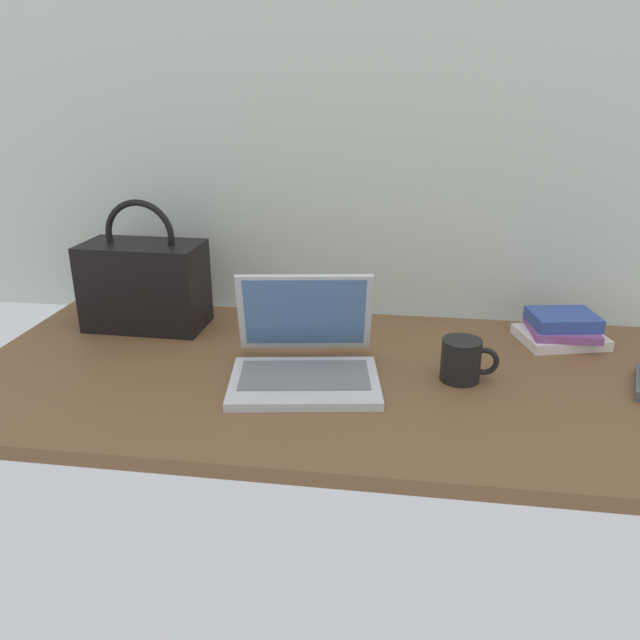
% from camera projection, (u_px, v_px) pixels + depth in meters
% --- Properties ---
extents(desk, '(1.60, 0.76, 0.03)m').
position_uv_depth(desk, '(330.00, 377.00, 1.37)').
color(desk, brown).
rests_on(desk, ground).
extents(laptop, '(0.34, 0.33, 0.21)m').
position_uv_depth(laptop, '(305.00, 357.00, 1.32)').
color(laptop, silver).
rests_on(laptop, desk).
extents(coffee_mug, '(0.12, 0.08, 0.09)m').
position_uv_depth(coffee_mug, '(462.00, 359.00, 1.31)').
color(coffee_mug, black).
rests_on(coffee_mug, desk).
extents(remote_control_near, '(0.10, 0.17, 0.02)m').
position_uv_depth(remote_control_near, '(336.00, 325.00, 1.59)').
color(remote_control_near, '#B7B7B7').
rests_on(remote_control_near, desk).
extents(handbag, '(0.30, 0.17, 0.33)m').
position_uv_depth(handbag, '(145.00, 283.00, 1.58)').
color(handbag, black).
rests_on(handbag, desk).
extents(book_stack, '(0.22, 0.19, 0.07)m').
position_uv_depth(book_stack, '(561.00, 329.00, 1.51)').
color(book_stack, silver).
rests_on(book_stack, desk).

